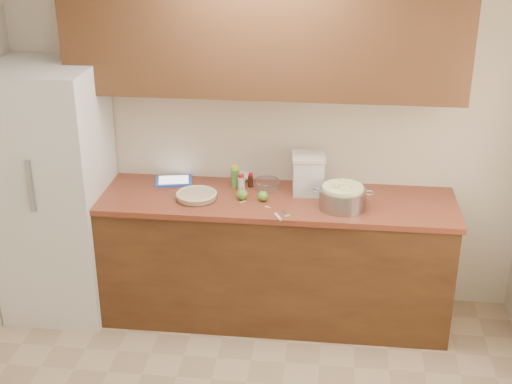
# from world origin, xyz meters

# --- Properties ---
(room_shell) EXTENTS (3.60, 3.60, 3.60)m
(room_shell) POSITION_xyz_m (0.00, 0.00, 1.30)
(room_shell) COLOR tan
(room_shell) RESTS_ON ground
(counter_run) EXTENTS (2.64, 0.68, 0.92)m
(counter_run) POSITION_xyz_m (0.00, 1.48, 0.46)
(counter_run) COLOR #563418
(counter_run) RESTS_ON ground
(upper_cabinets) EXTENTS (2.60, 0.34, 0.70)m
(upper_cabinets) POSITION_xyz_m (0.00, 1.63, 1.95)
(upper_cabinets) COLOR #4F2B18
(upper_cabinets) RESTS_ON room_shell
(fridge) EXTENTS (0.70, 0.70, 1.80)m
(fridge) POSITION_xyz_m (-1.44, 1.44, 0.90)
(fridge) COLOR silver
(fridge) RESTS_ON ground
(pie) EXTENTS (0.29, 0.29, 0.05)m
(pie) POSITION_xyz_m (-0.43, 1.40, 0.94)
(pie) COLOR silver
(pie) RESTS_ON counter_run
(colander) EXTENTS (0.41, 0.31, 0.15)m
(colander) POSITION_xyz_m (0.55, 1.37, 0.99)
(colander) COLOR gray
(colander) RESTS_ON counter_run
(flour_canister) EXTENTS (0.24, 0.24, 0.27)m
(flour_canister) POSITION_xyz_m (0.31, 1.60, 1.06)
(flour_canister) COLOR silver
(flour_canister) RESTS_ON counter_run
(tablet) EXTENTS (0.29, 0.24, 0.02)m
(tablet) POSITION_xyz_m (-0.65, 1.67, 0.93)
(tablet) COLOR blue
(tablet) RESTS_ON counter_run
(paring_knife) EXTENTS (0.10, 0.18, 0.02)m
(paring_knife) POSITION_xyz_m (0.15, 1.18, 0.93)
(paring_knife) COLOR gray
(paring_knife) RESTS_ON counter_run
(lemon_bottle) EXTENTS (0.06, 0.06, 0.16)m
(lemon_bottle) POSITION_xyz_m (-0.20, 1.64, 1.00)
(lemon_bottle) COLOR #4C8C38
(lemon_bottle) RESTS_ON counter_run
(cinnamon_shaker) EXTENTS (0.05, 0.05, 0.12)m
(cinnamon_shaker) POSITION_xyz_m (-0.15, 1.59, 0.98)
(cinnamon_shaker) COLOR beige
(cinnamon_shaker) RESTS_ON counter_run
(vanilla_bottle) EXTENTS (0.04, 0.04, 0.10)m
(vanilla_bottle) POSITION_xyz_m (-0.09, 1.65, 0.97)
(vanilla_bottle) COLOR black
(vanilla_bottle) RESTS_ON counter_run
(mixing_bowl) EXTENTS (0.18, 0.18, 0.07)m
(mixing_bowl) POSITION_xyz_m (0.03, 1.62, 0.96)
(mixing_bowl) COLOR silver
(mixing_bowl) RESTS_ON counter_run
(paper_towel) EXTENTS (0.18, 0.16, 0.06)m
(paper_towel) POSITION_xyz_m (-0.18, 1.77, 0.95)
(paper_towel) COLOR white
(paper_towel) RESTS_ON counter_run
(apple_left) EXTENTS (0.07, 0.07, 0.09)m
(apple_left) POSITION_xyz_m (-0.12, 1.42, 0.96)
(apple_left) COLOR #5C8D2A
(apple_left) RESTS_ON counter_run
(apple_center) EXTENTS (0.07, 0.07, 0.08)m
(apple_center) POSITION_xyz_m (0.02, 1.42, 0.96)
(apple_center) COLOR #5C8D2A
(apple_center) RESTS_ON counter_run
(peel_a) EXTENTS (0.04, 0.04, 0.00)m
(peel_a) POSITION_xyz_m (0.06, 1.32, 0.92)
(peel_a) COLOR #95C660
(peel_a) RESTS_ON counter_run
(peel_b) EXTENTS (0.02, 0.03, 0.00)m
(peel_b) POSITION_xyz_m (-0.10, 1.40, 0.92)
(peel_b) COLOR #95C660
(peel_b) RESTS_ON counter_run
(peel_c) EXTENTS (0.03, 0.03, 0.00)m
(peel_c) POSITION_xyz_m (-0.12, 1.38, 0.92)
(peel_c) COLOR #95C660
(peel_c) RESTS_ON counter_run
(peel_d) EXTENTS (0.04, 0.04, 0.00)m
(peel_d) POSITION_xyz_m (0.20, 1.20, 0.92)
(peel_d) COLOR #95C660
(peel_d) RESTS_ON counter_run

